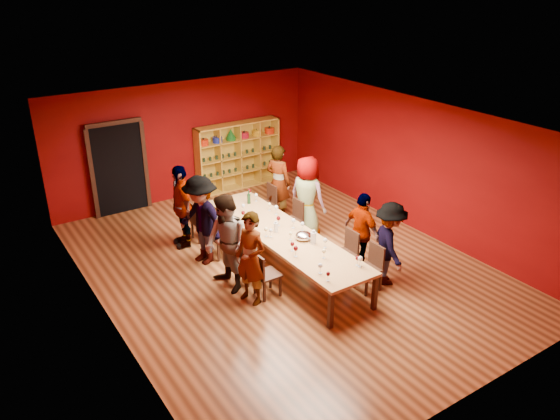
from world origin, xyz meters
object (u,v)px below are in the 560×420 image
object	(u,v)px
person_left_3	(201,220)
person_right_1	(362,232)
person_right_3	(307,196)
chair_person_right_4	(268,201)
chair_person_left_1	(264,273)
wine_bottle	(249,199)
chair_person_right_1	(347,250)
person_right_4	(278,182)
tasting_table	(283,235)
person_left_4	(182,206)
chair_person_right_0	(372,265)
person_left_1	(251,258)
person_left_2	(227,244)
chair_person_right_3	(294,217)
shelving_unit	(237,152)
chair_person_left_2	(247,259)
chair_person_left_4	(199,220)
person_right_0	(389,244)
spittoon_bowl	(303,236)
chair_person_left_3	(218,235)

from	to	relation	value
person_left_3	person_right_1	xyz separation A→B (m)	(2.53, -1.95, -0.13)
person_right_3	chair_person_right_4	bearing A→B (deg)	-0.83
person_left_3	person_right_3	distance (m)	2.51
chair_person_left_1	wine_bottle	distance (m)	2.61
chair_person_right_1	person_right_4	world-z (taller)	person_right_4
chair_person_right_1	tasting_table	bearing A→B (deg)	135.14
person_left_4	chair_person_right_0	world-z (taller)	person_left_4
tasting_table	person_left_1	size ratio (longest dim) A/B	2.59
person_left_2	chair_person_right_0	distance (m)	2.71
chair_person_right_1	chair_person_right_4	size ratio (longest dim) A/B	1.00
person_left_2	person_left_4	bearing A→B (deg)	177.15
chair_person_left_1	person_right_3	world-z (taller)	person_right_3
chair_person_left_1	person_right_1	xyz separation A→B (m)	(2.18, -0.17, 0.30)
person_left_2	chair_person_right_3	distance (m)	2.52
shelving_unit	person_right_3	bearing A→B (deg)	-92.44
chair_person_left_1	chair_person_left_2	xyz separation A→B (m)	(0.00, 0.60, 0.00)
chair_person_left_1	chair_person_left_2	size ratio (longest dim) A/B	1.00
person_left_4	chair_person_left_4	bearing A→B (deg)	98.94
tasting_table	person_right_3	xyz separation A→B (m)	(1.25, 0.92, 0.22)
person_left_2	shelving_unit	bearing A→B (deg)	147.07
person_left_2	person_right_0	world-z (taller)	person_left_2
tasting_table	spittoon_bowl	distance (m)	0.51
person_right_0	person_right_1	size ratio (longest dim) A/B	1.02
person_right_0	chair_person_right_4	bearing A→B (deg)	30.99
spittoon_bowl	chair_person_left_1	bearing A→B (deg)	-165.85
shelving_unit	person_left_4	distance (m)	3.57
person_right_4	chair_person_right_4	bearing A→B (deg)	68.49
person_left_1	shelving_unit	bearing A→B (deg)	134.25
tasting_table	chair_person_right_1	world-z (taller)	chair_person_right_1
chair_person_left_3	chair_person_right_4	xyz separation A→B (m)	(1.82, 0.95, 0.00)
person_left_4	spittoon_bowl	bearing A→B (deg)	39.76
chair_person_left_3	person_right_3	size ratio (longest dim) A/B	0.49
person_left_4	person_right_4	world-z (taller)	person_left_4
wine_bottle	person_right_0	bearing A→B (deg)	-70.28
chair_person_right_1	wine_bottle	distance (m)	2.65
person_right_3	wine_bottle	distance (m)	1.29
person_left_1	chair_person_left_2	size ratio (longest dim) A/B	1.95
chair_person_right_1	chair_person_left_2	bearing A→B (deg)	157.24
person_left_3	chair_person_right_4	xyz separation A→B (m)	(2.17, 0.95, -0.44)
chair_person_left_3	spittoon_bowl	distance (m)	1.89
person_right_1	chair_person_right_4	xyz separation A→B (m)	(-0.36, 2.91, -0.30)
shelving_unit	person_left_4	world-z (taller)	person_left_4
shelving_unit	person_right_3	xyz separation A→B (m)	(-0.14, -3.40, -0.07)
chair_person_left_3	person_right_4	world-z (taller)	person_right_4
person_right_1	person_right_4	bearing A→B (deg)	-0.22
tasting_table	chair_person_left_1	xyz separation A→B (m)	(-0.91, -0.74, -0.20)
chair_person_right_0	person_right_1	bearing A→B (deg)	63.03
chair_person_left_3	wine_bottle	world-z (taller)	wine_bottle
chair_person_left_2	person_left_1	bearing A→B (deg)	-113.61
chair_person_left_1	person_left_3	xyz separation A→B (m)	(-0.35, 1.78, 0.44)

